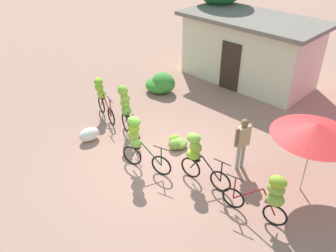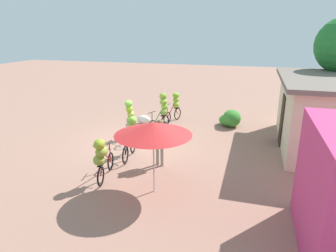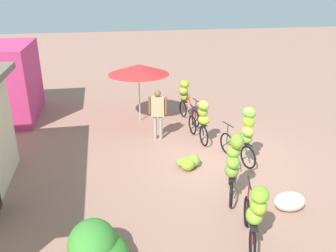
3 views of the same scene
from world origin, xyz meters
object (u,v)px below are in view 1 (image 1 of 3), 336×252
at_px(bicycle_center_loaded, 138,139).
at_px(produce_sack, 89,134).
at_px(building_low, 249,49).
at_px(market_umbrella, 315,130).
at_px(banana_pile_on_ground, 177,143).
at_px(bicycle_by_shop, 198,155).
at_px(bicycle_rightmost, 271,194).
at_px(person_vendor, 243,139).
at_px(bicycle_near_pile, 126,107).
at_px(bicycle_leftmost, 102,94).

bearing_deg(bicycle_center_loaded, produce_sack, -174.59).
bearing_deg(building_low, produce_sack, -97.08).
bearing_deg(market_umbrella, banana_pile_on_ground, -166.78).
distance_m(bicycle_by_shop, bicycle_rightmost, 2.21).
xyz_separation_m(bicycle_center_loaded, bicycle_rightmost, (3.79, 0.73, -0.10)).
distance_m(bicycle_center_loaded, person_vendor, 2.94).
bearing_deg(person_vendor, bicycle_rightmost, -37.86).
xyz_separation_m(bicycle_by_shop, produce_sack, (-3.78, -0.95, -0.62)).
xyz_separation_m(bicycle_near_pile, bicycle_rightmost, (5.41, -0.21, -0.13)).
height_order(bicycle_near_pile, bicycle_center_loaded, bicycle_near_pile).
xyz_separation_m(market_umbrella, bicycle_near_pile, (-5.48, -1.45, -0.91)).
relative_size(bicycle_near_pile, banana_pile_on_ground, 2.33).
xyz_separation_m(bicycle_near_pile, bicycle_center_loaded, (1.62, -0.94, -0.03)).
distance_m(bicycle_center_loaded, banana_pile_on_ground, 1.72).
relative_size(market_umbrella, bicycle_by_shop, 1.35).
xyz_separation_m(bicycle_leftmost, person_vendor, (5.33, 0.90, 0.16)).
bearing_deg(produce_sack, person_vendor, 27.22).
bearing_deg(bicycle_rightmost, person_vendor, 142.14).
xyz_separation_m(bicycle_leftmost, bicycle_near_pile, (1.58, -0.17, 0.15)).
bearing_deg(market_umbrella, bicycle_near_pile, -165.13).
height_order(banana_pile_on_ground, produce_sack, produce_sack).
bearing_deg(bicycle_leftmost, bicycle_rightmost, -3.15).
height_order(building_low, person_vendor, building_low).
bearing_deg(bicycle_by_shop, produce_sack, -165.87).
xyz_separation_m(bicycle_near_pile, person_vendor, (3.75, 1.07, 0.00)).
xyz_separation_m(bicycle_center_loaded, person_vendor, (2.13, 2.02, 0.03)).
relative_size(bicycle_center_loaded, person_vendor, 1.03).
xyz_separation_m(building_low, bicycle_center_loaded, (1.24, -7.43, -0.43)).
xyz_separation_m(building_low, bicycle_rightmost, (5.03, -6.70, -0.53)).
bearing_deg(bicycle_by_shop, building_low, 112.91).
height_order(banana_pile_on_ground, person_vendor, person_vendor).
xyz_separation_m(building_low, bicycle_near_pile, (-0.38, -6.49, -0.40)).
bearing_deg(bicycle_near_pile, market_umbrella, 14.87).
bearing_deg(building_low, bicycle_leftmost, -107.20).
bearing_deg(bicycle_rightmost, bicycle_by_shop, 179.66).
xyz_separation_m(bicycle_by_shop, banana_pile_on_ground, (-1.48, 0.77, -0.68)).
bearing_deg(bicycle_by_shop, person_vendor, 66.67).
distance_m(banana_pile_on_ground, person_vendor, 2.26).
bearing_deg(produce_sack, bicycle_near_pile, 63.57).
xyz_separation_m(building_low, banana_pile_on_ground, (1.35, -5.92, -1.25)).
xyz_separation_m(bicycle_near_pile, produce_sack, (-0.57, -1.15, -0.78)).
relative_size(bicycle_near_pile, bicycle_rightmost, 1.05).
xyz_separation_m(bicycle_leftmost, bicycle_center_loaded, (3.20, -1.11, 0.12)).
height_order(bicycle_rightmost, banana_pile_on_ground, bicycle_rightmost).
distance_m(building_low, bicycle_by_shop, 7.28).
height_order(market_umbrella, bicycle_near_pile, market_umbrella).
bearing_deg(bicycle_rightmost, banana_pile_on_ground, 167.96).
relative_size(bicycle_near_pile, bicycle_center_loaded, 1.02).
relative_size(bicycle_rightmost, banana_pile_on_ground, 2.23).
height_order(market_umbrella, person_vendor, market_umbrella).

